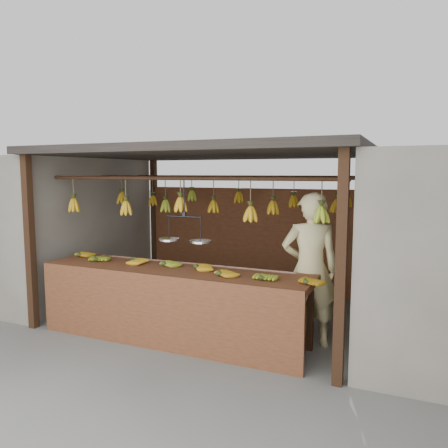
% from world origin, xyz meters
% --- Properties ---
extents(ground, '(80.00, 80.00, 0.00)m').
position_xyz_m(ground, '(0.00, 0.00, 0.00)').
color(ground, '#5B5B57').
extents(stall, '(4.30, 3.30, 2.40)m').
position_xyz_m(stall, '(0.00, 0.33, 1.97)').
color(stall, black).
rests_on(stall, ground).
extents(neighbor_left, '(3.00, 3.00, 2.30)m').
position_xyz_m(neighbor_left, '(-3.60, 0.00, 1.15)').
color(neighbor_left, slate).
rests_on(neighbor_left, ground).
extents(counter, '(3.53, 0.78, 0.96)m').
position_xyz_m(counter, '(-0.05, -1.23, 0.71)').
color(counter, brown).
rests_on(counter, ground).
extents(hanging_bananas, '(3.59, 2.19, 0.39)m').
position_xyz_m(hanging_bananas, '(0.00, 0.01, 1.62)').
color(hanging_bananas, '#BB8814').
rests_on(hanging_bananas, ground).
extents(balance_scale, '(0.69, 0.26, 0.78)m').
position_xyz_m(balance_scale, '(0.04, -1.00, 1.28)').
color(balance_scale, black).
rests_on(balance_scale, ground).
extents(vendor, '(0.78, 0.64, 1.84)m').
position_xyz_m(vendor, '(1.51, -0.60, 0.92)').
color(vendor, beige).
rests_on(vendor, ground).
extents(bag_bundles, '(0.08, 0.26, 1.34)m').
position_xyz_m(bag_bundles, '(1.94, 1.35, 1.01)').
color(bag_bundles, red).
rests_on(bag_bundles, ground).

